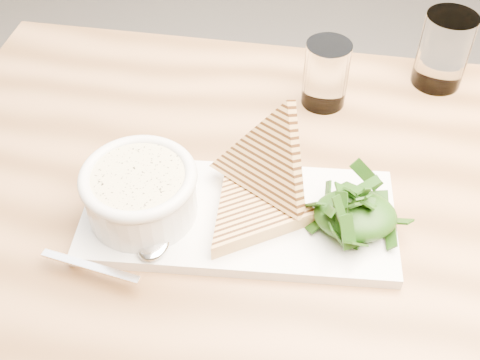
# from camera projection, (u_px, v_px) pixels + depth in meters

# --- Properties ---
(table_top) EXTENTS (1.17, 0.83, 0.04)m
(table_top) POSITION_uv_depth(u_px,v_px,m) (330.00, 237.00, 0.73)
(table_top) COLOR #A16F43
(table_top) RESTS_ON ground
(table_leg_bl) EXTENTS (0.06, 0.06, 0.71)m
(table_leg_bl) POSITION_uv_depth(u_px,v_px,m) (63.00, 214.00, 1.25)
(table_leg_bl) COLOR #A16F43
(table_leg_bl) RESTS_ON ground
(platter) EXTENTS (0.37, 0.17, 0.02)m
(platter) POSITION_uv_depth(u_px,v_px,m) (239.00, 216.00, 0.72)
(platter) COLOR white
(platter) RESTS_ON table_top
(soup_bowl) EXTENTS (0.13, 0.13, 0.05)m
(soup_bowl) POSITION_uv_depth(u_px,v_px,m) (141.00, 196.00, 0.70)
(soup_bowl) COLOR white
(soup_bowl) RESTS_ON platter
(soup) EXTENTS (0.11, 0.11, 0.01)m
(soup) POSITION_uv_depth(u_px,v_px,m) (138.00, 178.00, 0.67)
(soup) COLOR beige
(soup) RESTS_ON soup_bowl
(bowl_rim) EXTENTS (0.13, 0.13, 0.01)m
(bowl_rim) POSITION_uv_depth(u_px,v_px,m) (138.00, 177.00, 0.67)
(bowl_rim) COLOR white
(bowl_rim) RESTS_ON soup_bowl
(sandwich_flat) EXTENTS (0.21, 0.21, 0.02)m
(sandwich_flat) POSITION_uv_depth(u_px,v_px,m) (253.00, 211.00, 0.70)
(sandwich_flat) COLOR tan
(sandwich_flat) RESTS_ON platter
(sandwich_lean) EXTENTS (0.22, 0.22, 0.18)m
(sandwich_lean) POSITION_uv_depth(u_px,v_px,m) (267.00, 162.00, 0.70)
(sandwich_lean) COLOR tan
(sandwich_lean) RESTS_ON sandwich_flat
(salad_base) EXTENTS (0.10, 0.08, 0.04)m
(salad_base) POSITION_uv_depth(u_px,v_px,m) (355.00, 215.00, 0.69)
(salad_base) COLOR black
(salad_base) RESTS_ON platter
(arugula_pile) EXTENTS (0.11, 0.10, 0.05)m
(arugula_pile) POSITION_uv_depth(u_px,v_px,m) (356.00, 210.00, 0.68)
(arugula_pile) COLOR #265615
(arugula_pile) RESTS_ON platter
(spoon_bowl) EXTENTS (0.04, 0.05, 0.01)m
(spoon_bowl) POSITION_uv_depth(u_px,v_px,m) (154.00, 245.00, 0.67)
(spoon_bowl) COLOR silver
(spoon_bowl) RESTS_ON platter
(spoon_handle) EXTENTS (0.12, 0.04, 0.00)m
(spoon_handle) POSITION_uv_depth(u_px,v_px,m) (90.00, 266.00, 0.65)
(spoon_handle) COLOR silver
(spoon_handle) RESTS_ON platter
(glass_near) EXTENTS (0.06, 0.06, 0.10)m
(glass_near) POSITION_uv_depth(u_px,v_px,m) (326.00, 74.00, 0.85)
(glass_near) COLOR white
(glass_near) RESTS_ON table_top
(glass_far) EXTENTS (0.07, 0.07, 0.11)m
(glass_far) POSITION_uv_depth(u_px,v_px,m) (444.00, 50.00, 0.87)
(glass_far) COLOR white
(glass_far) RESTS_ON table_top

